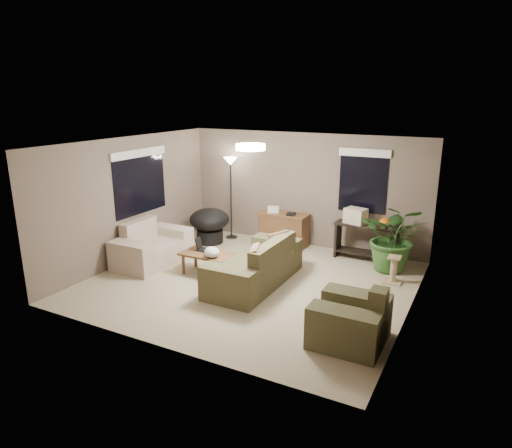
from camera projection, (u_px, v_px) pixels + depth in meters
The scene contains 20 objects.
room_shell at pixel (251, 216), 7.95m from camera, with size 5.50×5.50×5.50m.
main_sofa at pixel (257, 268), 8.16m from camera, with size 0.95×2.20×0.85m.
throw_pillows at pixel (270, 252), 7.95m from camera, with size 0.39×1.40×0.47m.
loveseat at pixel (152, 248), 9.19m from camera, with size 0.90×1.60×0.85m.
armchair at pixel (351, 322), 6.24m from camera, with size 0.95×1.00×0.85m.
coffee_table at pixel (207, 256), 8.57m from camera, with size 1.00×0.55×0.42m.
laptop at pixel (203, 247), 8.69m from camera, with size 0.38×0.24×0.24m.
plastic_bag at pixel (212, 252), 8.30m from camera, with size 0.28×0.26×0.20m, color white.
desk at pixel (283, 230), 10.18m from camera, with size 1.10×0.50×0.75m.
desk_papers at pixel (277, 210), 10.12m from camera, with size 0.71×0.31×0.12m.
console_table at pixel (366, 239), 9.31m from camera, with size 1.30×0.40×0.75m.
pumpkin at pixel (385, 222), 9.04m from camera, with size 0.23×0.23×0.19m, color orange.
cardboard_box at pixel (356, 216), 9.29m from camera, with size 0.41×0.31×0.31m, color beige.
papasan_chair at pixel (210, 223), 10.38m from camera, with size 0.96×0.96×0.80m.
floor_lamp at pixel (231, 171), 10.43m from camera, with size 0.32×0.32×1.91m.
ceiling_fixture at pixel (250, 147), 7.62m from camera, with size 0.50×0.50×0.10m, color white.
houseplant at pixel (394, 245), 8.71m from camera, with size 1.21×1.34×1.05m, color #2D5923.
cat_scratching_post at pixel (393, 271), 8.22m from camera, with size 0.32×0.32×0.50m.
window_left at pixel (140, 171), 9.27m from camera, with size 0.05×1.56×1.33m.
window_back at pixel (364, 170), 9.33m from camera, with size 1.06×0.05×1.33m.
Camera 1 is at (3.65, -6.76, 3.30)m, focal length 32.00 mm.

